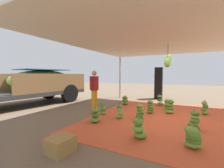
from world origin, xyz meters
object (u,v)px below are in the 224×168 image
(banana_bunch_5, at_px, (103,110))
(banana_bunch_8, at_px, (160,101))
(banana_bunch_11, at_px, (193,138))
(worker_0, at_px, (94,86))
(banana_bunch_7, at_px, (120,112))
(banana_bunch_10, at_px, (170,107))
(cargo_truck_main, at_px, (14,82))
(crate_0, at_px, (61,145))
(banana_bunch_3, at_px, (167,105))
(banana_bunch_12, at_px, (95,116))
(banana_bunch_0, at_px, (150,107))
(banana_bunch_2, at_px, (139,129))
(speaker_stack, at_px, (159,83))
(banana_bunch_6, at_px, (205,108))
(banana_bunch_9, at_px, (194,121))
(banana_bunch_1, at_px, (125,101))
(banana_bunch_13, at_px, (140,112))

(banana_bunch_5, distance_m, banana_bunch_8, 3.27)
(banana_bunch_8, relative_size, banana_bunch_11, 1.18)
(banana_bunch_8, bearing_deg, worker_0, 128.27)
(banana_bunch_7, bearing_deg, banana_bunch_10, -44.22)
(cargo_truck_main, xyz_separation_m, crate_0, (-2.12, -5.15, -1.05))
(banana_bunch_3, bearing_deg, banana_bunch_7, 148.10)
(banana_bunch_12, bearing_deg, banana_bunch_5, 14.91)
(banana_bunch_0, height_order, banana_bunch_7, banana_bunch_0)
(banana_bunch_2, height_order, crate_0, banana_bunch_2)
(banana_bunch_11, height_order, crate_0, banana_bunch_11)
(banana_bunch_5, xyz_separation_m, banana_bunch_12, (-0.94, -0.25, 0.03))
(banana_bunch_11, bearing_deg, banana_bunch_8, 17.74)
(banana_bunch_5, bearing_deg, speaker_stack, -13.55)
(banana_bunch_2, bearing_deg, banana_bunch_8, 2.81)
(banana_bunch_3, height_order, banana_bunch_12, banana_bunch_12)
(speaker_stack, bearing_deg, banana_bunch_12, 170.84)
(banana_bunch_8, bearing_deg, banana_bunch_0, 177.45)
(speaker_stack, distance_m, crate_0, 7.96)
(banana_bunch_6, height_order, banana_bunch_12, banana_bunch_6)
(banana_bunch_2, distance_m, cargo_truck_main, 6.46)
(banana_bunch_10, distance_m, banana_bunch_11, 2.89)
(banana_bunch_2, height_order, banana_bunch_9, banana_bunch_9)
(banana_bunch_6, bearing_deg, banana_bunch_10, 107.66)
(banana_bunch_8, bearing_deg, crate_0, 170.13)
(banana_bunch_11, bearing_deg, banana_bunch_3, 15.12)
(banana_bunch_3, xyz_separation_m, banana_bunch_8, (0.88, 0.45, 0.03))
(banana_bunch_6, height_order, crate_0, banana_bunch_6)
(banana_bunch_3, height_order, crate_0, banana_bunch_3)
(worker_0, xyz_separation_m, crate_0, (-3.62, -1.60, -0.86))
(banana_bunch_5, distance_m, banana_bunch_11, 3.37)
(banana_bunch_2, xyz_separation_m, banana_bunch_6, (3.23, -1.62, 0.03))
(banana_bunch_9, height_order, cargo_truck_main, cargo_truck_main)
(banana_bunch_1, bearing_deg, banana_bunch_0, -127.08)
(banana_bunch_7, relative_size, cargo_truck_main, 0.08)
(banana_bunch_5, xyz_separation_m, banana_bunch_6, (1.72, -3.51, 0.06))
(banana_bunch_6, height_order, banana_bunch_11, banana_bunch_6)
(banana_bunch_0, distance_m, banana_bunch_11, 2.86)
(banana_bunch_10, height_order, crate_0, banana_bunch_10)
(cargo_truck_main, relative_size, worker_0, 3.84)
(banana_bunch_8, xyz_separation_m, cargo_truck_main, (-3.54, 6.13, 0.96))
(banana_bunch_2, bearing_deg, cargo_truck_main, 83.04)
(banana_bunch_11, bearing_deg, banana_bunch_13, 47.44)
(banana_bunch_3, bearing_deg, cargo_truck_main, 112.03)
(banana_bunch_13, distance_m, speaker_stack, 5.12)
(banana_bunch_7, height_order, worker_0, worker_0)
(banana_bunch_7, bearing_deg, banana_bunch_5, 75.59)
(banana_bunch_13, distance_m, cargo_truck_main, 6.04)
(banana_bunch_2, height_order, banana_bunch_6, banana_bunch_6)
(banana_bunch_2, relative_size, banana_bunch_9, 0.92)
(banana_bunch_10, distance_m, crate_0, 4.48)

